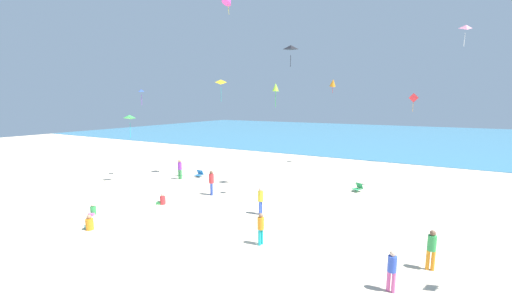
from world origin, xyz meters
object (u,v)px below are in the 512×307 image
object	(u,v)px
beach_chair_mid_beach	(199,174)
kite_blue	(141,91)
person_5	(211,181)
person_6	(180,168)
person_4	(162,200)
kite_green	(130,117)
person_3	(93,211)
kite_red	(414,98)
kite_yellow	(221,81)
kite_orange	(333,83)
person_8	(432,247)
kite_lime	(276,87)
person_0	(89,224)
person_1	(392,268)
person_2	(261,199)
person_7	(261,227)
kite_pink	(466,27)
beach_chair_far_right	(358,187)
kite_black	(291,47)

from	to	relation	value
beach_chair_mid_beach	kite_blue	size ratio (longest dim) A/B	0.48
person_5	person_6	size ratio (longest dim) A/B	1.04
person_4	kite_green	world-z (taller)	kite_green
person_3	kite_red	xyz separation A→B (m)	(14.14, 26.20, 6.53)
person_5	kite_yellow	bearing A→B (deg)	68.27
beach_chair_mid_beach	kite_orange	size ratio (longest dim) A/B	0.44
kite_green	kite_red	bearing A→B (deg)	47.45
person_8	kite_green	size ratio (longest dim) A/B	0.86
person_3	person_5	world-z (taller)	person_5
kite_lime	person_0	bearing A→B (deg)	-121.18
person_1	person_2	distance (m)	8.84
beach_chair_mid_beach	person_7	distance (m)	14.46
person_6	kite_pink	bearing A→B (deg)	-83.30
kite_green	kite_blue	xyz separation A→B (m)	(-0.61, 1.78, 2.04)
person_2	kite_pink	size ratio (longest dim) A/B	1.09
kite_green	kite_orange	distance (m)	19.28
beach_chair_far_right	kite_pink	xyz separation A→B (m)	(5.77, 3.06, 10.99)
person_1	kite_lime	size ratio (longest dim) A/B	0.98
person_4	kite_red	distance (m)	26.67
person_3	person_6	size ratio (longest dim) A/B	0.39
person_0	kite_yellow	bearing A→B (deg)	-69.53
person_8	kite_orange	xyz separation A→B (m)	(-9.82, 18.92, 7.36)
person_3	kite_orange	bearing A→B (deg)	131.73
person_2	person_8	world-z (taller)	person_8
kite_lime	kite_pink	bearing A→B (deg)	36.90
person_4	person_3	bearing A→B (deg)	35.02
kite_blue	kite_yellow	size ratio (longest dim) A/B	0.71
person_2	person_7	bearing A→B (deg)	115.37
person_2	person_3	xyz separation A→B (m)	(-8.28, -4.85, -0.67)
person_7	person_5	bearing A→B (deg)	152.83
beach_chair_far_right	person_4	xyz separation A→B (m)	(-10.01, -9.20, -0.03)
beach_chair_far_right	person_4	distance (m)	13.60
beach_chair_mid_beach	person_1	xyz separation A→B (m)	(16.80, -10.15, 0.58)
beach_chair_mid_beach	kite_yellow	distance (m)	8.08
person_1	person_8	bearing A→B (deg)	-13.84
person_0	person_6	distance (m)	11.09
person_6	person_8	distance (m)	19.78
beach_chair_mid_beach	person_4	world-z (taller)	person_4
person_6	kite_yellow	size ratio (longest dim) A/B	0.89
person_5	kite_blue	xyz separation A→B (m)	(-8.21, 1.45, 6.30)
person_1	person_5	size ratio (longest dim) A/B	0.86
kite_green	kite_black	size ratio (longest dim) A/B	1.26
person_3	kite_pink	size ratio (longest dim) A/B	0.45
person_2	kite_green	size ratio (longest dim) A/B	0.85
person_3	kite_yellow	xyz separation A→B (m)	(1.39, 10.65, 7.77)
person_8	kite_blue	size ratio (longest dim) A/B	1.22
person_5	kite_pink	bearing A→B (deg)	-15.96
kite_blue	person_2	bearing A→B (deg)	-13.67
beach_chair_far_right	kite_black	distance (m)	11.04
person_2	kite_blue	distance (m)	14.88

